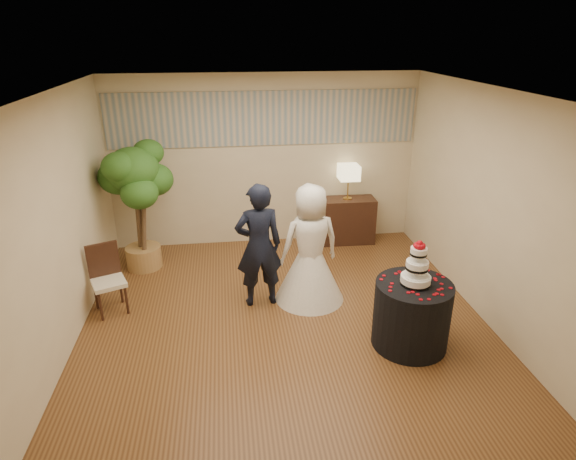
{
  "coord_description": "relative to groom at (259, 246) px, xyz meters",
  "views": [
    {
      "loc": [
        -0.64,
        -5.17,
        3.41
      ],
      "look_at": [
        0.1,
        0.4,
        1.05
      ],
      "focal_mm": 30.0,
      "sensor_mm": 36.0,
      "label": 1
    }
  ],
  "objects": [
    {
      "name": "floor",
      "position": [
        0.27,
        -0.43,
        -0.84
      ],
      "size": [
        5.0,
        5.0,
        0.0
      ],
      "primitive_type": "cube",
      "color": "brown",
      "rests_on": "ground"
    },
    {
      "name": "ceiling",
      "position": [
        0.27,
        -0.43,
        1.96
      ],
      "size": [
        5.0,
        5.0,
        0.0
      ],
      "primitive_type": "cube",
      "color": "white",
      "rests_on": "wall_back"
    },
    {
      "name": "wall_back",
      "position": [
        0.27,
        2.07,
        0.56
      ],
      "size": [
        5.0,
        0.06,
        2.8
      ],
      "primitive_type": "cube",
      "color": "beige",
      "rests_on": "ground"
    },
    {
      "name": "wall_front",
      "position": [
        0.27,
        -2.93,
        0.56
      ],
      "size": [
        5.0,
        0.06,
        2.8
      ],
      "primitive_type": "cube",
      "color": "beige",
      "rests_on": "ground"
    },
    {
      "name": "wall_left",
      "position": [
        -2.23,
        -0.43,
        0.56
      ],
      "size": [
        0.06,
        5.0,
        2.8
      ],
      "primitive_type": "cube",
      "color": "beige",
      "rests_on": "ground"
    },
    {
      "name": "wall_right",
      "position": [
        2.77,
        -0.43,
        0.56
      ],
      "size": [
        0.06,
        5.0,
        2.8
      ],
      "primitive_type": "cube",
      "color": "beige",
      "rests_on": "ground"
    },
    {
      "name": "mural_border",
      "position": [
        0.27,
        2.05,
        1.26
      ],
      "size": [
        4.9,
        0.02,
        0.85
      ],
      "primitive_type": "cube",
      "color": "gray",
      "rests_on": "wall_back"
    },
    {
      "name": "groom",
      "position": [
        0.0,
        0.0,
        0.0
      ],
      "size": [
        0.65,
        0.47,
        1.67
      ],
      "primitive_type": "imported",
      "rotation": [
        0.0,
        0.0,
        3.26
      ],
      "color": "black",
      "rests_on": "floor"
    },
    {
      "name": "bride",
      "position": [
        0.67,
        0.02,
        -0.03
      ],
      "size": [
        1.09,
        1.09,
        1.62
      ],
      "primitive_type": "imported",
      "rotation": [
        0.0,
        0.0,
        3.33
      ],
      "color": "white",
      "rests_on": "floor"
    },
    {
      "name": "cake_table",
      "position": [
        1.65,
        -1.15,
        -0.44
      ],
      "size": [
        1.15,
        1.15,
        0.79
      ],
      "primitive_type": "cylinder",
      "rotation": [
        0.0,
        0.0,
        -0.44
      ],
      "color": "black",
      "rests_on": "floor"
    },
    {
      "name": "wedding_cake",
      "position": [
        1.65,
        -1.15,
        0.22
      ],
      "size": [
        0.34,
        0.34,
        0.53
      ],
      "primitive_type": null,
      "color": "white",
      "rests_on": "cake_table"
    },
    {
      "name": "console",
      "position": [
        1.62,
        1.82,
        -0.45
      ],
      "size": [
        0.94,
        0.44,
        0.78
      ],
      "primitive_type": "cube",
      "rotation": [
        0.0,
        0.0,
        -0.02
      ],
      "color": "#311B11",
      "rests_on": "floor"
    },
    {
      "name": "table_lamp",
      "position": [
        1.62,
        1.82,
        0.23
      ],
      "size": [
        0.32,
        0.32,
        0.58
      ],
      "primitive_type": null,
      "color": "beige",
      "rests_on": "console"
    },
    {
      "name": "ficus_tree",
      "position": [
        -1.69,
        1.28,
        0.15
      ],
      "size": [
        1.3,
        1.3,
        1.98
      ],
      "primitive_type": null,
      "rotation": [
        0.0,
        0.0,
        0.55
      ],
      "color": "#2B5B1C",
      "rests_on": "floor"
    },
    {
      "name": "side_chair",
      "position": [
        -1.93,
        0.04,
        -0.39
      ],
      "size": [
        0.55,
        0.56,
        0.9
      ],
      "primitive_type": null,
      "rotation": [
        0.0,
        0.0,
        0.39
      ],
      "color": "#311B11",
      "rests_on": "floor"
    }
  ]
}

